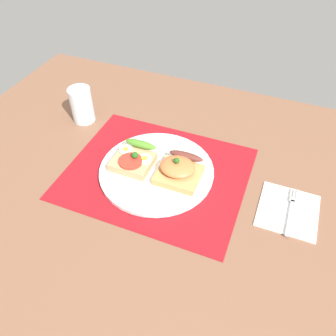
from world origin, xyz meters
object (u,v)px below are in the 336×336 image
at_px(plate, 157,171).
at_px(fork, 291,210).
at_px(drinking_glass, 82,105).
at_px(sandwich_egg_tomato, 134,159).
at_px(napkin, 288,211).
at_px(sandwich_salmon, 179,169).

xyz_separation_m(plate, fork, (0.32, -0.00, -0.00)).
bearing_deg(drinking_glass, plate, -23.78).
bearing_deg(sandwich_egg_tomato, fork, 0.09).
relative_size(sandwich_egg_tomato, fork, 0.73).
bearing_deg(napkin, fork, 26.17).
height_order(plate, napkin, plate).
bearing_deg(napkin, sandwich_egg_tomato, 179.68).
bearing_deg(fork, sandwich_salmon, 179.52).
distance_m(sandwich_egg_tomato, fork, 0.38).
relative_size(sandwich_egg_tomato, sandwich_salmon, 0.94).
height_order(plate, sandwich_salmon, sandwich_salmon).
bearing_deg(napkin, plate, 179.38).
distance_m(sandwich_salmon, napkin, 0.26).
xyz_separation_m(plate, sandwich_salmon, (0.06, 0.00, 0.02)).
xyz_separation_m(plate, sandwich_egg_tomato, (-0.06, -0.00, 0.02)).
bearing_deg(sandwich_salmon, fork, -0.48).
relative_size(plate, fork, 2.02).
bearing_deg(plate, sandwich_egg_tomato, -178.69).
relative_size(sandwich_egg_tomato, napkin, 0.75).
bearing_deg(plate, sandwich_salmon, 1.45).
bearing_deg(fork, plate, 179.86).
xyz_separation_m(napkin, drinking_glass, (-0.60, 0.13, 0.05)).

